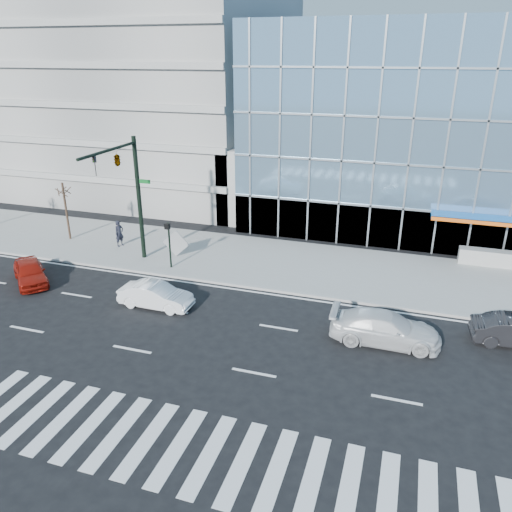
% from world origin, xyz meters
% --- Properties ---
extents(ground, '(160.00, 160.00, 0.00)m').
position_xyz_m(ground, '(0.00, 0.00, 0.00)').
color(ground, black).
rests_on(ground, ground).
extents(sidewalk, '(120.00, 8.00, 0.15)m').
position_xyz_m(sidewalk, '(0.00, 8.00, 0.07)').
color(sidewalk, gray).
rests_on(sidewalk, ground).
extents(parking_garage, '(24.00, 24.00, 20.00)m').
position_xyz_m(parking_garage, '(-20.00, 26.00, 10.00)').
color(parking_garage, gray).
rests_on(parking_garage, ground).
extents(ramp_block, '(6.00, 8.00, 6.00)m').
position_xyz_m(ramp_block, '(-6.00, 18.00, 3.00)').
color(ramp_block, gray).
rests_on(ramp_block, ground).
extents(traffic_signal, '(1.14, 5.74, 8.00)m').
position_xyz_m(traffic_signal, '(-11.00, 4.57, 6.16)').
color(traffic_signal, black).
rests_on(traffic_signal, sidewalk).
extents(ped_signal_post, '(0.30, 0.33, 3.00)m').
position_xyz_m(ped_signal_post, '(-8.50, 4.94, 2.14)').
color(ped_signal_post, black).
rests_on(ped_signal_post, sidewalk).
extents(street_tree_near, '(1.10, 1.10, 4.23)m').
position_xyz_m(street_tree_near, '(-18.00, 7.50, 3.78)').
color(street_tree_near, '#332319').
rests_on(street_tree_near, sidewalk).
extents(white_suv, '(5.25, 2.27, 1.51)m').
position_xyz_m(white_suv, '(5.16, 0.28, 0.75)').
color(white_suv, silver).
rests_on(white_suv, ground).
extents(white_sedan, '(4.08, 1.45, 1.34)m').
position_xyz_m(white_sedan, '(-6.96, 0.17, 0.67)').
color(white_sedan, white).
rests_on(white_sedan, ground).
extents(red_sedan, '(4.12, 3.96, 1.39)m').
position_xyz_m(red_sedan, '(-15.61, 0.61, 0.69)').
color(red_sedan, maroon).
rests_on(red_sedan, ground).
extents(pedestrian, '(0.66, 0.79, 1.85)m').
position_xyz_m(pedestrian, '(-13.66, 7.35, 1.08)').
color(pedestrian, black).
rests_on(pedestrian, sidewalk).
extents(tilted_panel, '(1.83, 0.26, 1.84)m').
position_xyz_m(tilted_panel, '(-8.99, 6.81, 1.07)').
color(tilted_panel, '#9C9C9C').
rests_on(tilted_panel, sidewalk).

